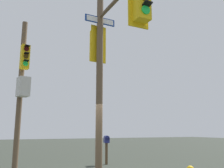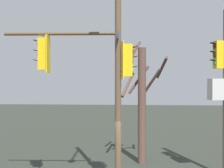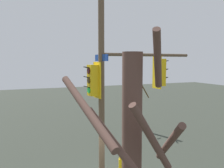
{
  "view_description": "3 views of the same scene",
  "coord_description": "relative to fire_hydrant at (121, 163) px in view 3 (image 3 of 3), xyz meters",
  "views": [
    {
      "loc": [
        2.52,
        7.53,
        1.7
      ],
      "look_at": [
        -0.67,
        0.22,
        3.22
      ],
      "focal_mm": 38.52,
      "sensor_mm": 36.0,
      "label": 1
    },
    {
      "loc": [
        -11.34,
        -0.27,
        3.91
      ],
      "look_at": [
        -0.07,
        0.55,
        3.77
      ],
      "focal_mm": 52.35,
      "sensor_mm": 36.0,
      "label": 2
    },
    {
      "loc": [
        7.9,
        -2.58,
        5.25
      ],
      "look_at": [
        -0.18,
        0.75,
        4.42
      ],
      "focal_mm": 38.16,
      "sensor_mm": 36.0,
      "label": 3
    }
  ],
  "objects": [
    {
      "name": "main_signal_pole_assembly",
      "position": [
        1.85,
        -1.22,
        4.68
      ],
      "size": [
        3.5,
        4.59,
        9.24
      ],
      "rotation": [
        0.0,
        0.0,
        1.61
      ],
      "color": "brown",
      "rests_on": "ground"
    },
    {
      "name": "fire_hydrant",
      "position": [
        0.0,
        0.0,
        0.0
      ],
      "size": [
        0.38,
        0.24,
        0.73
      ],
      "color": "yellow",
      "rests_on": "ground"
    },
    {
      "name": "bare_tree_behind_pole",
      "position": [
        -5.8,
        4.01,
        1.97
      ],
      "size": [
        1.54,
        1.59,
        4.41
      ],
      "color": "brown",
      "rests_on": "ground"
    }
  ]
}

